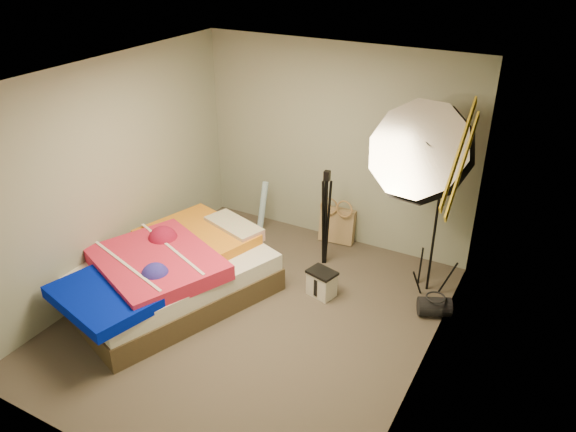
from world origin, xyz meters
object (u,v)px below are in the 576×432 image
Objects in this scene: tote_bag at (337,225)px; wrapping_roll at (262,208)px; camera_tripod at (326,212)px; duffel_bag at (434,307)px; camera_case at (322,284)px; bed at (169,273)px; photo_umbrella at (422,153)px.

tote_bag is 0.64× the size of wrapping_roll.
camera_tripod reaches higher than wrapping_roll.
camera_tripod is at bearing 140.11° from duffel_bag.
camera_case is 0.11× the size of bed.
tote_bag is 0.37× the size of camera_tripod.
wrapping_roll is 0.31× the size of photo_umbrella.
photo_umbrella is at bearing 31.92° from bed.
bed is at bearing 176.73° from duffel_bag.
duffel_bag is at bearing -15.46° from wrapping_roll.
wrapping_roll is 0.59× the size of camera_tripod.
camera_tripod is (-1.45, 0.38, 0.59)m from duffel_bag.
wrapping_roll is 2.50× the size of camera_case.
bed is (-1.10, -2.01, 0.08)m from tote_bag.
camera_tripod is at bearing -87.16° from tote_bag.
tote_bag reaches higher than duffel_bag.
wrapping_roll reaches higher than camera_case.
wrapping_roll reaches higher than bed.
tote_bag is 1.34× the size of duffel_bag.
camera_tripod is at bearing 50.67° from bed.
camera_case is at bearing 166.16° from duffel_bag.
bed is 2.11× the size of camera_tripod.
bed is 2.94m from photo_umbrella.
camera_case is at bearing -35.41° from wrapping_roll.
camera_tripod reaches higher than duffel_bag.
camera_tripod is (0.08, -0.57, 0.47)m from tote_bag.
photo_umbrella is at bearing -34.18° from tote_bag.
duffel_bag is at bearing -14.65° from camera_tripod.
photo_umbrella is at bearing 115.36° from duffel_bag.
duffel_bag is at bearing -37.30° from tote_bag.
bed is at bearing -129.33° from camera_tripod.
bed reaches higher than tote_bag.
camera_case is at bearing 29.70° from bed.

